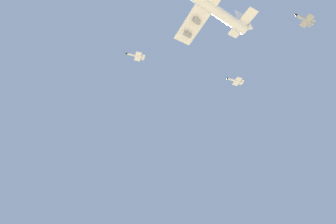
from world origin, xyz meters
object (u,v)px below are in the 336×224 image
carrier_jet (205,3)px  chase_jet_lead (136,56)px  chase_jet_trailing (235,81)px  chase_jet_high_escort (305,20)px

carrier_jet → chase_jet_lead: (12.38, -61.33, 7.63)m
chase_jet_lead → chase_jet_trailing: size_ratio=0.99×
chase_jet_lead → chase_jet_high_escort: (-61.92, 91.48, -18.68)m
chase_jet_trailing → carrier_jet: bearing=44.4°
chase_jet_lead → chase_jet_high_escort: chase_jet_lead is taller
chase_jet_high_escort → carrier_jet: bearing=-20.6°
carrier_jet → chase_jet_high_escort: size_ratio=5.09×
carrier_jet → chase_jet_lead: size_ratio=5.14×
carrier_jet → chase_jet_high_escort: bearing=157.3°
chase_jet_lead → chase_jet_trailing: bearing=175.2°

